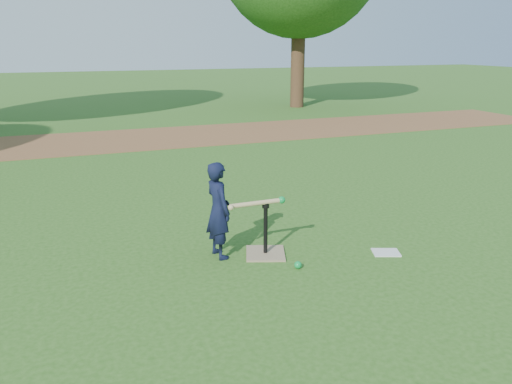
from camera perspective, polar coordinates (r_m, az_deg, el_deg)
name	(u,v)px	position (r m, az deg, el deg)	size (l,w,h in m)	color
ground	(228,255)	(5.65, -3.18, -7.22)	(80.00, 80.00, 0.00)	#285116
dirt_strip	(136,139)	(12.74, -13.55, 5.91)	(24.00, 3.00, 0.01)	brown
child	(218,210)	(5.45, -4.32, -2.09)	(0.39, 0.26, 1.08)	black
wiffle_ball_ground	(298,265)	(5.34, 4.81, -8.31)	(0.08, 0.08, 0.08)	#0C8B3A
clipboard	(386,252)	(5.89, 14.63, -6.70)	(0.30, 0.23, 0.01)	silver
batting_tee	(265,245)	(5.63, 1.09, -6.10)	(0.55, 0.55, 0.61)	#927B5D
swing_action	(259,203)	(5.40, 0.34, -1.27)	(0.67, 0.11, 0.08)	tan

